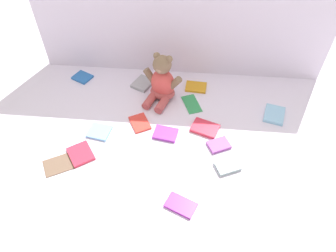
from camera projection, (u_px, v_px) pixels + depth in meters
name	position (u px, v px, depth m)	size (l,w,h in m)	color
ground_plane	(175.00, 125.00, 1.57)	(3.20, 3.20, 0.00)	silver
backdrop_drape	(182.00, 7.00, 1.58)	(1.55, 0.03, 0.77)	silver
teddy_bear	(162.00, 82.00, 1.64)	(0.21, 0.22, 0.26)	#D84C47
book_case_0	(274.00, 114.00, 1.61)	(0.09, 0.12, 0.02)	#88C0E2
book_case_1	(192.00, 104.00, 1.67)	(0.07, 0.14, 0.01)	#2C8A4A
book_case_2	(181.00, 205.00, 1.27)	(0.07, 0.12, 0.01)	purple
book_case_3	(143.00, 84.00, 1.77)	(0.09, 0.11, 0.02)	#97979C
book_case_4	(219.00, 145.00, 1.47)	(0.07, 0.10, 0.02)	#8F3F97
book_case_5	(228.00, 166.00, 1.39)	(0.07, 0.10, 0.02)	#8BA3A4
book_case_6	(58.00, 164.00, 1.41)	(0.10, 0.12, 0.01)	brown
book_case_7	(196.00, 87.00, 1.75)	(0.08, 0.11, 0.01)	orange
book_case_8	(165.00, 134.00, 1.52)	(0.08, 0.11, 0.02)	purple
book_case_9	(140.00, 123.00, 1.57)	(0.08, 0.11, 0.01)	red
book_case_10	(82.00, 77.00, 1.81)	(0.08, 0.10, 0.01)	#2461AD
book_case_11	(205.00, 128.00, 1.54)	(0.09, 0.13, 0.02)	#D12B3F
book_case_12	(99.00, 132.00, 1.53)	(0.09, 0.10, 0.01)	#70AEE5
book_case_13	(81.00, 154.00, 1.44)	(0.10, 0.12, 0.01)	#C6293F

